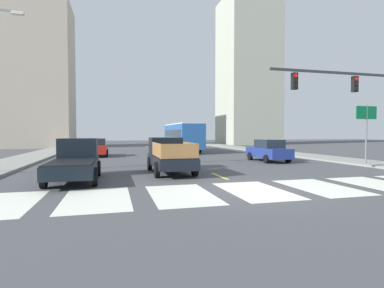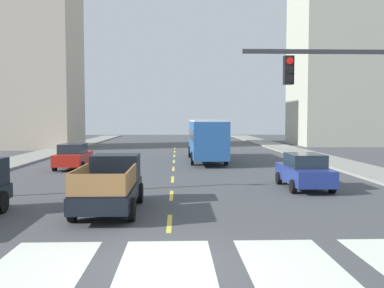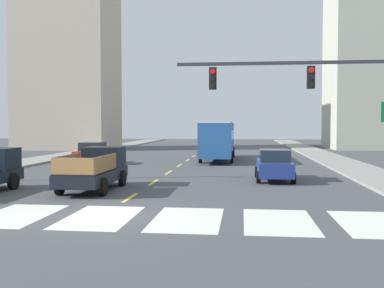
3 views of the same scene
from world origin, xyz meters
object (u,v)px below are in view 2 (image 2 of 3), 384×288
Objects in this scene: sedan_near_right at (73,156)px; sedan_mid at (304,171)px; city_bus at (206,137)px; pickup_stakebed at (111,184)px.

sedan_near_right is 15.89m from sedan_mid.
sedan_near_right is at bearing -151.52° from city_bus.
sedan_near_right is at bearing 110.45° from pickup_stakebed.
pickup_stakebed is 18.55m from city_bus.
city_bus is 2.45× the size of sedan_mid.
pickup_stakebed is 0.48× the size of city_bus.
city_bus reaches higher than sedan_near_right.
pickup_stakebed reaches higher than sedan_mid.
city_bus is (4.86, 17.87, 1.02)m from pickup_stakebed.
sedan_near_right is 1.00× the size of sedan_mid.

